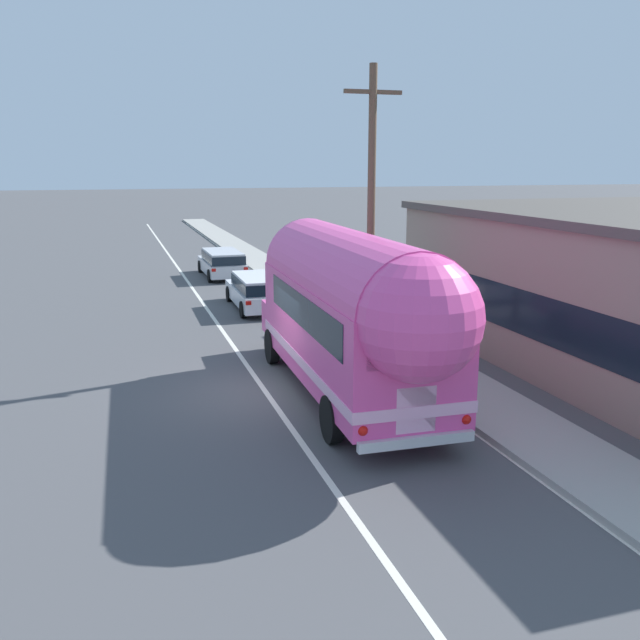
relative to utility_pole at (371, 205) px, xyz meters
name	(u,v)px	position (x,y,z in m)	size (l,w,h in m)	color
ground_plane	(265,391)	(-4.14, -3.44, -4.42)	(300.00, 300.00, 0.00)	#4C4C4F
lane_markings	(243,300)	(-2.43, 8.56, -4.42)	(3.83, 80.00, 0.01)	silver
sidewalk_slab	(325,303)	(0.62, 6.56, -4.35)	(2.12, 90.00, 0.15)	#9E9B93
utility_pole	(371,205)	(0.00, 0.00, 0.00)	(1.80, 0.24, 8.50)	brown
painted_bus	(355,310)	(-2.31, -4.97, -2.12)	(2.77, 10.55, 4.12)	#EA4C9E
car_lead	(259,289)	(-2.14, 6.55, -3.63)	(2.06, 4.78, 1.37)	white
car_second	(222,262)	(-2.27, 14.84, -3.63)	(1.97, 4.74, 1.37)	silver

